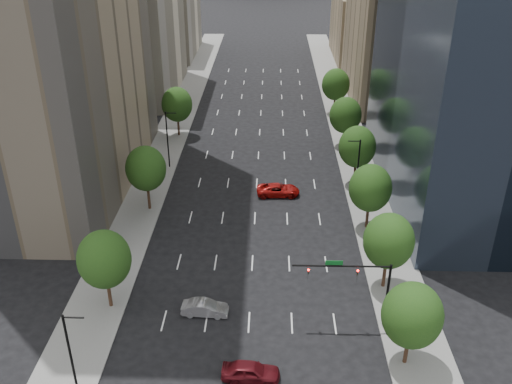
# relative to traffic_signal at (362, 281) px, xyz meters

# --- Properties ---
(sidewalk_left) EXTENTS (6.00, 200.00, 0.15)m
(sidewalk_left) POSITION_rel_traffic_signal_xyz_m (-26.03, 30.00, -5.10)
(sidewalk_left) COLOR slate
(sidewalk_left) RESTS_ON ground
(sidewalk_right) EXTENTS (6.00, 200.00, 0.15)m
(sidewalk_right) POSITION_rel_traffic_signal_xyz_m (4.97, 30.00, -5.10)
(sidewalk_right) COLOR slate
(sidewalk_right) RESTS_ON ground
(midrise_cream_left) EXTENTS (14.00, 30.00, 35.00)m
(midrise_cream_left) POSITION_rel_traffic_signal_xyz_m (-35.53, 73.00, 12.33)
(midrise_cream_left) COLOR beige
(midrise_cream_left) RESTS_ON ground
(filler_left) EXTENTS (14.00, 26.00, 18.00)m
(filler_left) POSITION_rel_traffic_signal_xyz_m (-35.53, 106.00, 3.83)
(filler_left) COLOR beige
(filler_left) RESTS_ON ground
(parking_tan_right) EXTENTS (14.00, 30.00, 30.00)m
(parking_tan_right) POSITION_rel_traffic_signal_xyz_m (14.47, 70.00, 9.83)
(parking_tan_right) COLOR #8C7759
(parking_tan_right) RESTS_ON ground
(filler_right) EXTENTS (14.00, 26.00, 16.00)m
(filler_right) POSITION_rel_traffic_signal_xyz_m (14.47, 103.00, 2.83)
(filler_right) COLOR #8C7759
(filler_right) RESTS_ON ground
(tree_right_0) EXTENTS (5.20, 5.20, 8.39)m
(tree_right_0) POSITION_rel_traffic_signal_xyz_m (3.47, -5.00, 0.22)
(tree_right_0) COLOR #382316
(tree_right_0) RESTS_ON ground
(tree_right_1) EXTENTS (5.20, 5.20, 8.75)m
(tree_right_1) POSITION_rel_traffic_signal_xyz_m (3.47, 6.00, 0.58)
(tree_right_1) COLOR #382316
(tree_right_1) RESTS_ON ground
(tree_right_2) EXTENTS (5.20, 5.20, 8.61)m
(tree_right_2) POSITION_rel_traffic_signal_xyz_m (3.47, 18.00, 0.43)
(tree_right_2) COLOR #382316
(tree_right_2) RESTS_ON ground
(tree_right_3) EXTENTS (5.20, 5.20, 8.89)m
(tree_right_3) POSITION_rel_traffic_signal_xyz_m (3.47, 30.00, 0.72)
(tree_right_3) COLOR #382316
(tree_right_3) RESTS_ON ground
(tree_right_4) EXTENTS (5.20, 5.20, 8.46)m
(tree_right_4) POSITION_rel_traffic_signal_xyz_m (3.47, 44.00, 0.29)
(tree_right_4) COLOR #382316
(tree_right_4) RESTS_ON ground
(tree_right_5) EXTENTS (5.20, 5.20, 8.75)m
(tree_right_5) POSITION_rel_traffic_signal_xyz_m (3.47, 60.00, 0.58)
(tree_right_5) COLOR #382316
(tree_right_5) RESTS_ON ground
(tree_left_0) EXTENTS (5.20, 5.20, 8.75)m
(tree_left_0) POSITION_rel_traffic_signal_xyz_m (-24.53, 2.00, 0.58)
(tree_left_0) COLOR #382316
(tree_left_0) RESTS_ON ground
(tree_left_1) EXTENTS (5.20, 5.20, 8.97)m
(tree_left_1) POSITION_rel_traffic_signal_xyz_m (-24.53, 22.00, 0.79)
(tree_left_1) COLOR #382316
(tree_left_1) RESTS_ON ground
(tree_left_2) EXTENTS (5.20, 5.20, 8.68)m
(tree_left_2) POSITION_rel_traffic_signal_xyz_m (-24.53, 48.00, 0.50)
(tree_left_2) COLOR #382316
(tree_left_2) RESTS_ON ground
(streetlight_rn) EXTENTS (1.70, 0.20, 9.00)m
(streetlight_rn) POSITION_rel_traffic_signal_xyz_m (2.91, 25.00, -0.33)
(streetlight_rn) COLOR black
(streetlight_rn) RESTS_ON ground
(streetlight_ls) EXTENTS (1.70, 0.20, 9.00)m
(streetlight_ls) POSITION_rel_traffic_signal_xyz_m (-23.96, -10.00, -0.33)
(streetlight_ls) COLOR black
(streetlight_ls) RESTS_ON ground
(streetlight_ln) EXTENTS (1.70, 0.20, 9.00)m
(streetlight_ln) POSITION_rel_traffic_signal_xyz_m (-23.96, 35.00, -0.33)
(streetlight_ln) COLOR black
(streetlight_ln) RESTS_ON ground
(traffic_signal) EXTENTS (9.12, 0.40, 7.38)m
(traffic_signal) POSITION_rel_traffic_signal_xyz_m (0.00, 0.00, 0.00)
(traffic_signal) COLOR black
(traffic_signal) RESTS_ON ground
(car_maroon) EXTENTS (5.09, 2.27, 1.70)m
(car_maroon) POSITION_rel_traffic_signal_xyz_m (-10.10, -7.21, -4.32)
(car_maroon) COLOR #4E0D13
(car_maroon) RESTS_ON ground
(car_silver) EXTENTS (4.69, 1.85, 1.52)m
(car_silver) POSITION_rel_traffic_signal_xyz_m (-14.91, 1.09, -4.41)
(car_silver) COLOR gray
(car_silver) RESTS_ON ground
(car_red_far) EXTENTS (6.03, 2.99, 1.64)m
(car_red_far) POSITION_rel_traffic_signal_xyz_m (-7.49, 26.44, -4.35)
(car_red_far) COLOR #980D0B
(car_red_far) RESTS_ON ground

